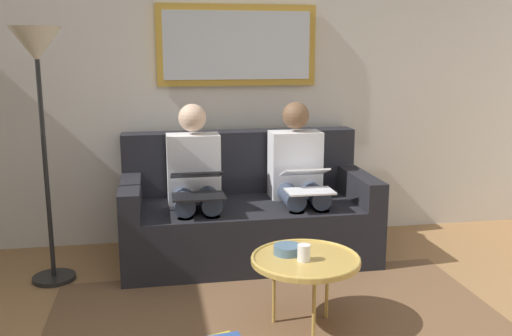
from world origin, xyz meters
TOP-DOWN VIEW (x-y plane):
  - wall_rear at (0.00, -2.60)m, footprint 6.00×0.12m
  - area_rug at (0.00, -0.85)m, footprint 2.60×1.80m
  - couch at (0.00, -2.12)m, footprint 1.81×0.90m
  - framed_mirror at (0.00, -2.51)m, footprint 1.24×0.05m
  - coffee_table at (-0.13, -0.90)m, footprint 0.60×0.60m
  - cup at (-0.11, -0.86)m, footprint 0.07×0.07m
  - bowl at (-0.04, -0.98)m, footprint 0.15×0.15m
  - person_left at (-0.38, -2.05)m, footprint 0.38×0.58m
  - laptop_white at (-0.38, -1.81)m, footprint 0.32×0.35m
  - person_right at (0.38, -2.05)m, footprint 0.38×0.58m
  - laptop_black at (0.38, -1.81)m, footprint 0.35×0.37m
  - standing_lamp at (1.35, -1.85)m, footprint 0.32×0.32m

SIDE VIEW (x-z plane):
  - area_rug at x=0.00m, z-range 0.00..0.01m
  - couch at x=0.00m, z-range -0.14..0.76m
  - coffee_table at x=-0.13m, z-range 0.19..0.61m
  - bowl at x=-0.04m, z-range 0.41..0.46m
  - cup at x=-0.11m, z-range 0.41..0.50m
  - person_left at x=-0.38m, z-range 0.04..1.18m
  - person_right at x=0.38m, z-range 0.04..1.18m
  - laptop_white at x=-0.38m, z-range 0.55..0.70m
  - laptop_black at x=0.38m, z-range 0.55..0.71m
  - wall_rear at x=0.00m, z-range 0.00..2.60m
  - standing_lamp at x=1.35m, z-range 0.54..2.20m
  - framed_mirror at x=0.00m, z-range 1.24..1.86m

